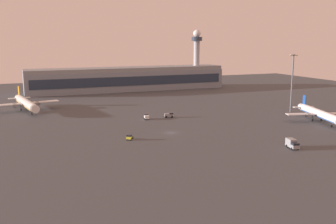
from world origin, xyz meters
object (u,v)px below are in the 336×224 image
pushback_tug (129,137)px  catering_truck (292,144)px  baggage_tractor (147,117)px  apron_light_central (292,80)px  airplane_terminal_side (26,103)px  airplane_mid_apron (319,114)px  maintenance_van (169,115)px  control_tower (197,54)px

pushback_tug → catering_truck: 56.50m
baggage_tractor → apron_light_central: size_ratio=0.15×
airplane_terminal_side → catering_truck: size_ratio=7.08×
airplane_terminal_side → apron_light_central: (123.04, -51.96, 12.19)m
baggage_tractor → pushback_tug: bearing=-106.2°
pushback_tug → airplane_terminal_side: bearing=-33.0°
airplane_mid_apron → apron_light_central: 27.30m
airplane_mid_apron → airplane_terminal_side: airplane_terminal_side is taller
maintenance_van → baggage_tractor: (-11.08, 0.06, 0.00)m
catering_truck → airplane_terminal_side: bearing=-42.1°
pushback_tug → baggage_tractor: size_ratio=0.80×
maintenance_van → apron_light_central: size_ratio=0.16×
airplane_mid_apron → pushback_tug: bearing=15.6°
airplane_terminal_side → pushback_tug: (32.46, -75.10, -3.05)m
pushback_tug → apron_light_central: bearing=-132.1°
airplane_terminal_side → pushback_tug: size_ratio=11.92×
apron_light_central → catering_truck: bearing=-128.7°
control_tower → airplane_mid_apron: 136.51m
airplane_terminal_side → pushback_tug: bearing=104.0°
control_tower → airplane_terminal_side: 139.30m
pushback_tug → catering_truck: catering_truck is taller
maintenance_van → pushback_tug: 43.65m
airplane_terminal_side → baggage_tractor: 65.63m
catering_truck → baggage_tractor: bearing=-54.1°
airplane_terminal_side → baggage_tractor: size_ratio=9.51×
airplane_mid_apron → maintenance_van: (-57.77, 33.53, -2.46)m
airplane_mid_apron → airplane_terminal_side: (-119.01, 75.80, 0.48)m
airplane_terminal_side → maintenance_van: 74.47m
control_tower → apron_light_central: control_tower is taller
control_tower → pushback_tug: bearing=-124.5°
airplane_terminal_side → pushback_tug: 81.87m
airplane_mid_apron → maintenance_van: 66.84m
control_tower → baggage_tractor: (-74.35, -101.17, -23.54)m
control_tower → catering_truck: bearing=-105.1°
pushback_tug → baggage_tractor: bearing=-84.7°
pushback_tug → baggage_tractor: (17.70, 32.88, 0.11)m
airplane_mid_apron → maintenance_van: size_ratio=8.21×
baggage_tractor → airplane_mid_apron: bearing=-13.9°
baggage_tractor → apron_light_central: (72.88, -9.74, 15.13)m
control_tower → pushback_tug: control_tower is taller
baggage_tractor → apron_light_central: 75.06m
maintenance_van → apron_light_central: 64.35m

